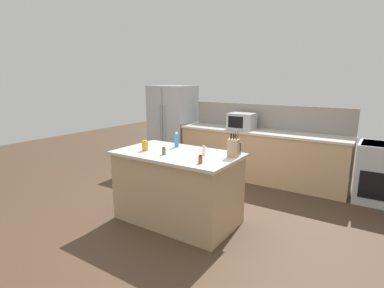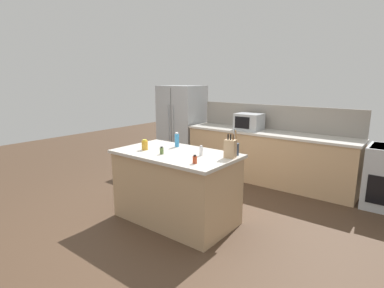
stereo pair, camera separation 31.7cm
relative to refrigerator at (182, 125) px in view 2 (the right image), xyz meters
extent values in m
plane|color=#473323|center=(1.76, -2.25, -0.87)|extent=(14.00, 14.00, 0.00)
cube|color=tan|center=(2.06, -0.05, -0.42)|extent=(3.09, 0.62, 0.90)
cube|color=beige|center=(2.06, -0.05, 0.05)|extent=(3.13, 0.66, 0.04)
cube|color=gray|center=(2.06, 0.27, 0.30)|extent=(3.09, 0.03, 0.46)
cube|color=tan|center=(1.76, -2.25, -0.42)|extent=(1.54, 0.87, 0.90)
cube|color=beige|center=(1.76, -2.25, 0.05)|extent=(1.60, 0.93, 0.04)
cube|color=#ADB2B7|center=(0.00, 0.00, 0.00)|extent=(0.91, 0.72, 1.73)
cube|color=#2D2D2D|center=(0.00, -0.36, 0.00)|extent=(0.01, 0.00, 1.65)
cylinder|color=#ADB2B7|center=(-0.06, -0.38, 0.00)|extent=(0.02, 0.02, 0.95)
cylinder|color=#ADB2B7|center=(0.06, -0.38, 0.00)|extent=(0.02, 0.02, 0.95)
cube|color=#ADB2B7|center=(1.68, -0.05, 0.22)|extent=(0.47, 0.38, 0.30)
cube|color=black|center=(1.64, -0.24, 0.22)|extent=(0.29, 0.01, 0.21)
cube|color=tan|center=(2.46, -2.06, 0.18)|extent=(0.14, 0.12, 0.22)
cylinder|color=black|center=(2.43, -2.06, 0.33)|extent=(0.02, 0.02, 0.07)
cylinder|color=black|center=(2.46, -2.06, 0.33)|extent=(0.02, 0.02, 0.07)
cylinder|color=brown|center=(2.49, -2.05, 0.33)|extent=(0.02, 0.02, 0.07)
cylinder|color=#333D4C|center=(2.43, -1.91, 0.15)|extent=(0.12, 0.12, 0.15)
cylinder|color=olive|center=(2.45, -1.90, 0.30)|extent=(0.01, 0.05, 0.18)
cylinder|color=black|center=(2.41, -1.90, 0.30)|extent=(0.01, 0.05, 0.18)
cylinder|color=#B2B2B7|center=(2.43, -1.92, 0.30)|extent=(0.01, 0.03, 0.18)
cylinder|color=#B73D1E|center=(2.27, -2.51, 0.11)|extent=(0.05, 0.05, 0.08)
cylinder|color=black|center=(2.27, -2.51, 0.16)|extent=(0.03, 0.03, 0.02)
cylinder|color=silver|center=(2.12, -2.18, 0.13)|extent=(0.04, 0.04, 0.11)
cylinder|color=#B2B2B7|center=(2.12, -2.18, 0.19)|extent=(0.03, 0.03, 0.02)
cylinder|color=#3384BC|center=(1.56, -1.99, 0.16)|extent=(0.06, 0.06, 0.18)
cylinder|color=white|center=(1.56, -1.99, 0.27)|extent=(0.04, 0.04, 0.02)
cylinder|color=gold|center=(1.33, -2.39, 0.13)|extent=(0.08, 0.08, 0.12)
cylinder|color=gold|center=(1.33, -2.39, 0.20)|extent=(0.05, 0.05, 0.02)
cylinder|color=#567038|center=(1.68, -2.43, 0.11)|extent=(0.05, 0.05, 0.08)
cylinder|color=black|center=(1.68, -2.43, 0.16)|extent=(0.03, 0.03, 0.02)
camera|label=1|loc=(3.98, -5.29, 1.00)|focal=28.00mm
camera|label=2|loc=(4.24, -5.10, 1.00)|focal=28.00mm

